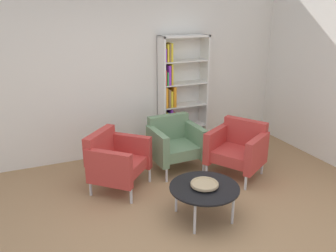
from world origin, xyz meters
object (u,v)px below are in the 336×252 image
(bookshelf_tall, at_px, (178,96))
(armchair_by_bookshelf, at_px, (116,160))
(armchair_spare_guest, at_px, (175,142))
(armchair_corner_red, at_px, (238,148))
(coffee_table_low, at_px, (204,189))
(decorative_bowl, at_px, (204,184))

(bookshelf_tall, bearing_deg, armchair_by_bookshelf, -144.44)
(armchair_spare_guest, distance_m, armchair_corner_red, 0.93)
(armchair_corner_red, bearing_deg, armchair_spare_guest, -157.63)
(bookshelf_tall, relative_size, armchair_spare_guest, 2.44)
(armchair_spare_guest, relative_size, armchair_by_bookshelf, 0.82)
(bookshelf_tall, relative_size, coffee_table_low, 2.37)
(bookshelf_tall, xyz_separation_m, armchair_spare_guest, (-0.37, -0.71, -0.51))
(bookshelf_tall, distance_m, coffee_table_low, 2.20)
(decorative_bowl, bearing_deg, armchair_spare_guest, 80.18)
(decorative_bowl, bearing_deg, armchair_by_bookshelf, 124.08)
(bookshelf_tall, xyz_separation_m, decorative_bowl, (-0.61, -2.05, -0.49))
(bookshelf_tall, height_order, armchair_corner_red, bookshelf_tall)
(armchair_corner_red, bearing_deg, decorative_bowl, -82.25)
(armchair_corner_red, bearing_deg, bookshelf_tall, 165.25)
(decorative_bowl, distance_m, armchair_spare_guest, 1.36)
(coffee_table_low, distance_m, armchair_by_bookshelf, 1.31)
(coffee_table_low, height_order, armchair_corner_red, armchair_corner_red)
(bookshelf_tall, bearing_deg, coffee_table_low, -106.48)
(coffee_table_low, height_order, armchair_spare_guest, armchair_spare_guest)
(armchair_corner_red, relative_size, armchair_by_bookshelf, 0.99)
(bookshelf_tall, relative_size, armchair_by_bookshelf, 2.00)
(armchair_by_bookshelf, bearing_deg, decorative_bowl, -102.94)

